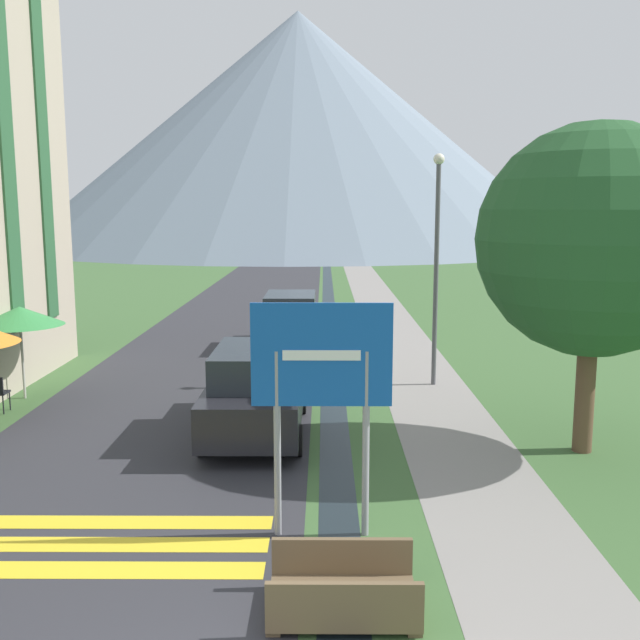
# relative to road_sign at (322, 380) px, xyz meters

# --- Properties ---
(ground_plane) EXTENTS (160.00, 160.00, 0.00)m
(ground_plane) POSITION_rel_road_sign_xyz_m (-0.95, 16.09, -2.26)
(ground_plane) COLOR #3D6033
(road) EXTENTS (6.40, 60.00, 0.01)m
(road) POSITION_rel_road_sign_xyz_m (-3.45, 26.09, -2.26)
(road) COLOR #2D2D33
(road) RESTS_ON ground_plane
(footpath) EXTENTS (2.20, 60.00, 0.01)m
(footpath) POSITION_rel_road_sign_xyz_m (2.65, 26.09, -2.26)
(footpath) COLOR gray
(footpath) RESTS_ON ground_plane
(drainage_channel) EXTENTS (0.60, 60.00, 0.00)m
(drainage_channel) POSITION_rel_road_sign_xyz_m (0.25, 26.09, -2.26)
(drainage_channel) COLOR black
(drainage_channel) RESTS_ON ground_plane
(crosswalk_marking) EXTENTS (5.44, 1.84, 0.01)m
(crosswalk_marking) POSITION_rel_road_sign_xyz_m (-3.45, -0.32, -2.25)
(crosswalk_marking) COLOR yellow
(crosswalk_marking) RESTS_ON ground_plane
(mountain_distant) EXTENTS (65.87, 65.87, 27.47)m
(mountain_distant) POSITION_rel_road_sign_xyz_m (-3.08, 78.84, 11.47)
(mountain_distant) COLOR slate
(mountain_distant) RESTS_ON ground_plane
(road_sign) EXTENTS (1.93, 0.11, 3.33)m
(road_sign) POSITION_rel_road_sign_xyz_m (0.00, 0.00, 0.00)
(road_sign) COLOR gray
(road_sign) RESTS_ON ground_plane
(footbridge) EXTENTS (1.70, 1.10, 0.65)m
(footbridge) POSITION_rel_road_sign_xyz_m (0.25, -1.95, -2.03)
(footbridge) COLOR brown
(footbridge) RESTS_ON ground_plane
(parked_car_near) EXTENTS (1.95, 4.53, 1.82)m
(parked_car_near) POSITION_rel_road_sign_xyz_m (-1.35, 4.59, -1.35)
(parked_car_near) COLOR black
(parked_car_near) RESTS_ON ground_plane
(parked_car_far) EXTENTS (1.97, 4.53, 1.82)m
(parked_car_far) POSITION_rel_road_sign_xyz_m (-1.06, 13.60, -1.35)
(parked_car_far) COLOR silver
(parked_car_far) RESTS_ON ground_plane
(cafe_umbrella_rear_green) EXTENTS (2.06, 2.06, 2.26)m
(cafe_umbrella_rear_green) POSITION_rel_road_sign_xyz_m (-7.25, 7.29, -0.24)
(cafe_umbrella_rear_green) COLOR #B7B2A8
(cafe_umbrella_rear_green) RESTS_ON ground_plane
(streetlamp) EXTENTS (0.28, 0.28, 5.93)m
(streetlamp) POSITION_rel_road_sign_xyz_m (2.90, 8.71, 1.20)
(streetlamp) COLOR #515156
(streetlamp) RESTS_ON ground_plane
(tree_by_path) EXTENTS (4.27, 4.27, 6.14)m
(tree_by_path) POSITION_rel_road_sign_xyz_m (4.95, 3.56, 1.74)
(tree_by_path) COLOR brown
(tree_by_path) RESTS_ON ground_plane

